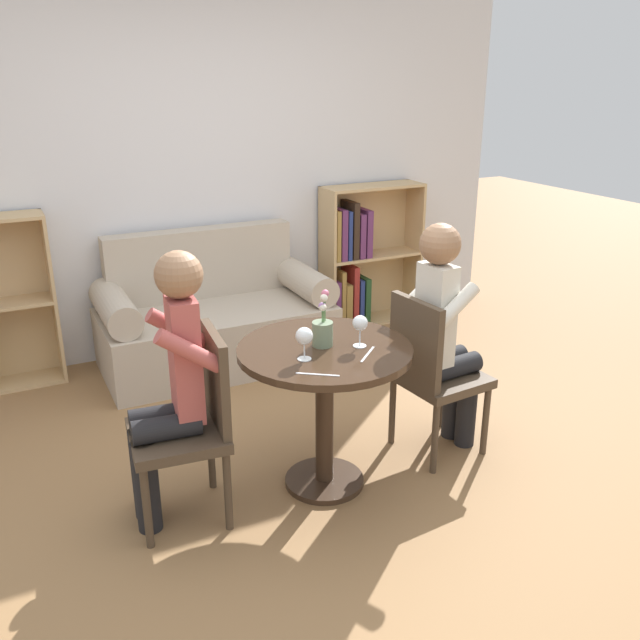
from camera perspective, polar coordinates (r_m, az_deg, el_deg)
ground_plane at (r=3.55m, az=0.37°, el=-13.54°), size 16.00×16.00×0.00m
back_wall at (r=5.00m, az=-11.09°, el=12.71°), size 5.20×0.05×2.70m
round_table at (r=3.27m, az=0.39°, el=-5.12°), size 0.83×0.83×0.75m
couch at (r=4.85m, az=-8.88°, el=-0.06°), size 1.58×0.80×0.92m
bookshelf_right at (r=5.52m, az=3.22°, el=5.06°), size 0.83×0.28×1.13m
chair_left at (r=3.14m, az=-10.67°, el=-8.20°), size 0.46×0.46×0.90m
chair_right at (r=3.62m, az=9.33°, el=-4.13°), size 0.46×0.46×0.90m
person_left at (r=3.06m, az=-12.52°, el=-5.28°), size 0.44×0.37×1.28m
person_right at (r=3.61m, az=10.49°, el=-1.04°), size 0.44×0.36×1.27m
wine_glass_left at (r=3.02m, az=-1.33°, el=-1.45°), size 0.08×0.08×0.15m
wine_glass_right at (r=3.17m, az=3.40°, el=-0.35°), size 0.07×0.07×0.15m
flower_vase at (r=3.18m, az=0.20°, el=-0.79°), size 0.10×0.10×0.27m
knife_left_setting at (r=2.91m, az=-0.21°, el=-4.60°), size 0.16×0.12×0.00m
fork_left_setting at (r=3.12m, az=4.03°, el=-2.89°), size 0.15×0.14×0.00m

